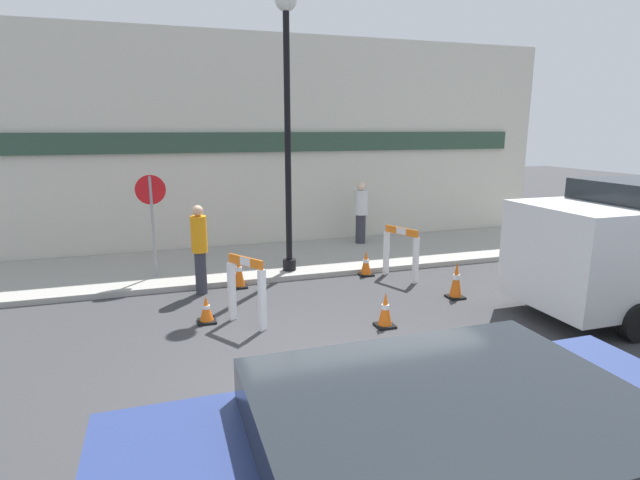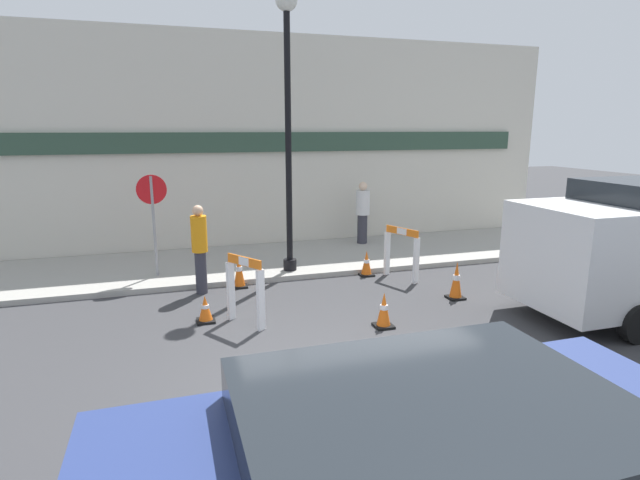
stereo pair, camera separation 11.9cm
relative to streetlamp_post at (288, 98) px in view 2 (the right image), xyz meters
name	(u,v)px [view 2 (the right image)]	position (x,y,z in m)	size (l,w,h in m)	color
ground_plane	(332,389)	(-0.68, -4.95, -3.75)	(60.00, 60.00, 0.00)	#38383A
sidewalk_slab	(251,262)	(-0.68, 1.14, -3.69)	(18.00, 3.16, 0.11)	#9E9B93
storefront_facade	(237,144)	(-0.68, 2.79, -1.00)	(18.00, 0.22, 5.50)	beige
streetlamp_post	(288,98)	(0.00, 0.00, 0.00)	(0.44, 0.44, 5.70)	black
stop_sign	(153,209)	(-2.77, 0.43, -2.22)	(0.60, 0.06, 2.12)	gray
barricade_0	(401,251)	(2.19, -0.98, -3.15)	(0.45, 0.87, 1.11)	white
barricade_1	(245,289)	(-1.37, -2.55, -3.14)	(0.53, 0.73, 1.15)	white
traffic_cone_0	(456,281)	(2.61, -2.45, -3.40)	(0.30, 0.30, 0.72)	black
traffic_cone_1	(239,272)	(-1.19, -0.55, -3.43)	(0.30, 0.30, 0.67)	black
traffic_cone_2	(205,309)	(-1.99, -2.24, -3.54)	(0.30, 0.30, 0.46)	black
traffic_cone_3	(367,264)	(1.58, -0.55, -3.48)	(0.30, 0.30, 0.56)	black
traffic_cone_4	(384,311)	(0.74, -3.32, -3.47)	(0.30, 0.30, 0.58)	black
person_worker	(200,246)	(-1.94, -0.70, -2.81)	(0.39, 0.39, 1.73)	#33333D
person_pedestrian	(363,211)	(2.49, 1.98, -2.75)	(0.47, 0.47, 1.66)	#33333D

